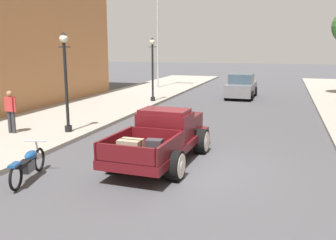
{
  "coord_description": "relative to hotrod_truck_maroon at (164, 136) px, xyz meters",
  "views": [
    {
      "loc": [
        2.72,
        -10.06,
        3.44
      ],
      "look_at": [
        -0.99,
        1.71,
        1.0
      ],
      "focal_mm": 39.61,
      "sensor_mm": 36.0,
      "label": 1
    }
  ],
  "objects": [
    {
      "name": "car_background_grey",
      "position": [
        0.63,
        15.18,
        0.01
      ],
      "size": [
        1.93,
        4.33,
        1.65
      ],
      "color": "slate",
      "rests_on": "ground"
    },
    {
      "name": "flagpole",
      "position": [
        -6.34,
        18.47,
        5.02
      ],
      "size": [
        1.74,
        0.16,
        9.16
      ],
      "color": "#B2B2B7",
      "rests_on": "sidewalk_left"
    },
    {
      "name": "street_lamp_far",
      "position": [
        -4.3,
        10.92,
        1.63
      ],
      "size": [
        0.5,
        0.32,
        3.85
      ],
      "color": "black",
      "rests_on": "sidewalk_left"
    },
    {
      "name": "hotrod_truck_maroon",
      "position": [
        0.0,
        0.0,
        0.0
      ],
      "size": [
        2.33,
        5.0,
        1.58
      ],
      "color": "#510F14",
      "rests_on": "ground"
    },
    {
      "name": "street_lamp_near",
      "position": [
        -4.6,
        1.93,
        1.63
      ],
      "size": [
        0.5,
        0.32,
        3.85
      ],
      "color": "black",
      "rests_on": "sidewalk_left"
    },
    {
      "name": "pedestrian_sidewalk_left",
      "position": [
        -6.56,
        1.06,
        0.33
      ],
      "size": [
        0.53,
        0.22,
        1.65
      ],
      "color": "#333338",
      "rests_on": "sidewalk_left"
    },
    {
      "name": "motorcycle_parked",
      "position": [
        -2.83,
        -2.79,
        -0.31
      ],
      "size": [
        0.76,
        2.07,
        0.93
      ],
      "color": "black",
      "rests_on": "ground"
    },
    {
      "name": "ground_plane",
      "position": [
        0.72,
        -0.45,
        -0.75
      ],
      "size": [
        140.0,
        140.0,
        0.0
      ],
      "primitive_type": "plane",
      "color": "#47474C"
    }
  ]
}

